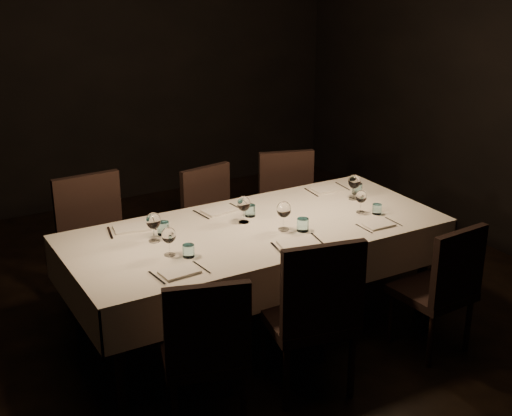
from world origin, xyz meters
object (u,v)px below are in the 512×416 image
chair_near_center (313,311)px  chair_far_left (96,241)px  chair_near_right (443,284)px  chair_near_left (205,347)px  chair_far_right (289,205)px  chair_far_center (214,220)px  dining_table (256,238)px

chair_near_center → chair_far_left: chair_near_center is taller
chair_near_right → chair_near_left: bearing=-6.0°
chair_near_left → chair_far_right: chair_far_right is taller
chair_near_left → chair_near_center: (0.68, -0.01, 0.04)m
chair_near_center → chair_far_center: (0.19, 1.66, -0.05)m
chair_far_right → chair_far_center: bearing=-167.4°
chair_far_left → chair_far_center: (0.95, 0.04, -0.04)m
chair_far_left → dining_table: bearing=-44.7°
chair_far_center → chair_far_right: size_ratio=0.96×
chair_near_left → chair_near_center: bearing=-164.2°
dining_table → chair_far_right: size_ratio=2.67×
chair_near_left → dining_table: bearing=-116.8°
chair_near_left → chair_far_left: 1.60m
chair_near_right → chair_far_center: chair_far_center is taller
chair_near_center → chair_far_center: size_ratio=1.12×
chair_far_left → chair_far_center: chair_far_left is taller
dining_table → chair_near_center: bearing=-96.1°
chair_near_left → chair_far_left: chair_far_left is taller
chair_near_left → chair_far_left: size_ratio=0.94×
chair_near_center → chair_far_right: 1.81m
chair_near_left → chair_far_right: 2.20m
chair_far_center → chair_far_right: 0.66m
chair_near_left → chair_far_center: bearing=-101.0°
chair_near_left → chair_far_left: bearing=-70.1°
chair_near_left → chair_near_right: (1.65, -0.05, -0.02)m
chair_far_left → chair_far_right: 1.61m
dining_table → chair_near_right: bearing=-44.0°
chair_near_right → chair_far_center: (-0.78, 1.69, 0.00)m
chair_far_left → chair_far_center: bearing=1.0°
chair_far_right → chair_near_center: bearing=-100.3°
chair_far_center → chair_far_right: (0.66, -0.06, 0.02)m
dining_table → chair_near_right: 1.24m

